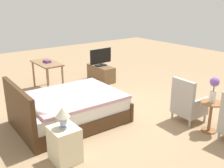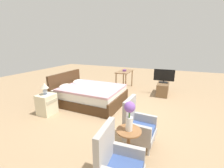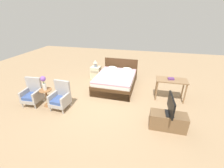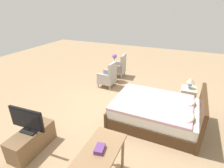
{
  "view_description": "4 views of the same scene",
  "coord_description": "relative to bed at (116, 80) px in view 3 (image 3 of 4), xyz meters",
  "views": [
    {
      "loc": [
        -4.24,
        3.34,
        2.44
      ],
      "look_at": [
        0.03,
        0.08,
        0.64
      ],
      "focal_mm": 42.0,
      "sensor_mm": 36.0,
      "label": 1
    },
    {
      "loc": [
        -3.84,
        -1.4,
        1.91
      ],
      "look_at": [
        0.25,
        0.35,
        0.71
      ],
      "focal_mm": 24.0,
      "sensor_mm": 36.0,
      "label": 2
    },
    {
      "loc": [
        1.32,
        -4.51,
        2.89
      ],
      "look_at": [
        0.25,
        -0.11,
        0.71
      ],
      "focal_mm": 24.0,
      "sensor_mm": 36.0,
      "label": 3
    },
    {
      "loc": [
        3.89,
        1.52,
        2.75
      ],
      "look_at": [
        0.01,
        -0.14,
        0.78
      ],
      "focal_mm": 28.0,
      "sensor_mm": 36.0,
      "label": 4
    }
  ],
  "objects": [
    {
      "name": "tv_flatscreen",
      "position": [
        1.9,
        -2.15,
        0.43
      ],
      "size": [
        0.22,
        0.75,
        0.51
      ],
      "color": "black",
      "rests_on": "tv_stand"
    },
    {
      "name": "bed",
      "position": [
        0.0,
        0.0,
        0.0
      ],
      "size": [
        1.58,
        2.11,
        0.96
      ],
      "color": "#472D19",
      "rests_on": "ground_plane"
    },
    {
      "name": "tv_stand",
      "position": [
        1.9,
        -2.15,
        -0.07
      ],
      "size": [
        0.96,
        0.4,
        0.46
      ],
      "color": "brown",
      "rests_on": "ground_plane"
    },
    {
      "name": "nightstand",
      "position": [
        -1.13,
        0.67,
        -0.01
      ],
      "size": [
        0.44,
        0.41,
        0.57
      ],
      "color": "beige",
      "rests_on": "ground_plane"
    },
    {
      "name": "flower_vase",
      "position": [
        -1.95,
        -1.94,
        0.59
      ],
      "size": [
        0.17,
        0.17,
        0.48
      ],
      "color": "silver",
      "rests_on": "side_table"
    },
    {
      "name": "side_table",
      "position": [
        -1.95,
        -1.94,
        0.08
      ],
      "size": [
        0.4,
        0.4,
        0.6
      ],
      "color": "#936038",
      "rests_on": "ground_plane"
    },
    {
      "name": "table_lamp",
      "position": [
        -1.13,
        0.67,
        0.49
      ],
      "size": [
        0.22,
        0.22,
        0.33
      ],
      "color": "#9EADC6",
      "rests_on": "nightstand"
    },
    {
      "name": "armchair_by_window_left",
      "position": [
        -2.48,
        -1.96,
        0.08
      ],
      "size": [
        0.57,
        0.57,
        0.92
      ],
      "color": "#ADA8A3",
      "rests_on": "ground_plane"
    },
    {
      "name": "armchair_by_window_right",
      "position": [
        -1.42,
        -1.96,
        0.08
      ],
      "size": [
        0.57,
        0.57,
        0.92
      ],
      "color": "#ADA8A3",
      "rests_on": "ground_plane"
    },
    {
      "name": "book_stack",
      "position": [
        2.06,
        -0.52,
        0.5
      ],
      "size": [
        0.22,
        0.17,
        0.06
      ],
      "color": "#66387A",
      "rests_on": "vanity_desk"
    },
    {
      "name": "vanity_desk",
      "position": [
        2.09,
        -0.52,
        0.35
      ],
      "size": [
        1.04,
        0.52,
        0.77
      ],
      "color": "#8E6B47",
      "rests_on": "ground_plane"
    },
    {
      "name": "ground_plane",
      "position": [
        -0.13,
        -1.12,
        -0.3
      ],
      "size": [
        16.0,
        16.0,
        0.0
      ],
      "primitive_type": "plane",
      "color": "#A38460"
    }
  ]
}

